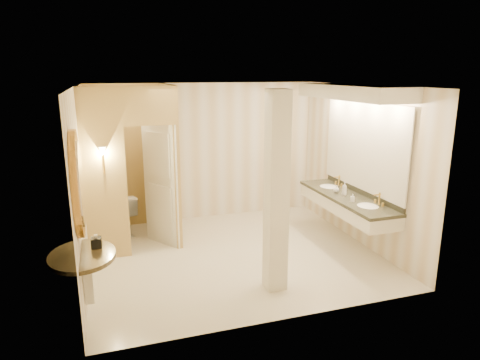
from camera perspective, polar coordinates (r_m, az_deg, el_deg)
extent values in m
plane|color=beige|center=(7.11, -0.80, -9.86)|extent=(4.50, 4.50, 0.00)
plane|color=white|center=(6.49, -0.88, 12.45)|extent=(4.50, 4.50, 0.00)
cube|color=silver|center=(8.56, -4.76, 3.74)|extent=(4.50, 0.02, 2.70)
cube|color=silver|center=(4.87, 6.08, -4.45)|extent=(4.50, 0.02, 2.70)
cube|color=silver|center=(6.41, -20.46, -0.70)|extent=(0.02, 4.00, 2.70)
cube|color=silver|center=(7.62, 15.57, 1.96)|extent=(0.02, 4.00, 2.70)
cube|color=tan|center=(7.70, -9.29, 2.41)|extent=(0.10, 1.50, 2.70)
cube|color=tan|center=(6.88, -17.62, 0.52)|extent=(0.65, 0.10, 2.70)
cube|color=tan|center=(6.76, -12.06, 9.67)|extent=(0.80, 0.10, 0.60)
cube|color=silver|center=(7.33, -10.46, -0.65)|extent=(0.50, 0.69, 2.10)
cylinder|color=gold|center=(6.77, -17.73, 2.03)|extent=(0.03, 0.03, 0.30)
cone|color=silver|center=(6.74, -17.86, 3.70)|extent=(0.14, 0.14, 0.14)
cube|color=silver|center=(7.49, 13.99, -3.07)|extent=(0.60, 2.25, 0.24)
cube|color=black|center=(7.45, 14.05, -2.19)|extent=(0.64, 2.29, 0.05)
cube|color=black|center=(7.58, 15.88, -1.48)|extent=(0.03, 2.25, 0.10)
ellipsoid|color=white|center=(6.97, 16.65, -3.67)|extent=(0.40, 0.44, 0.15)
cylinder|color=gold|center=(7.05, 18.07, -2.48)|extent=(0.03, 0.03, 0.22)
ellipsoid|color=white|center=(7.96, 11.75, -1.16)|extent=(0.40, 0.44, 0.15)
cylinder|color=gold|center=(8.03, 13.04, -0.14)|extent=(0.03, 0.03, 0.22)
cube|color=white|center=(7.41, 16.25, 4.33)|extent=(0.03, 2.25, 1.40)
cube|color=silver|center=(7.17, 14.89, 11.27)|extent=(0.75, 2.45, 0.22)
cylinder|color=black|center=(5.30, -20.29, -9.48)|extent=(0.94, 0.94, 0.05)
cube|color=silver|center=(5.42, -19.59, -12.36)|extent=(0.10, 0.10, 0.60)
cylinder|color=#C48C39|center=(5.03, -20.89, -0.54)|extent=(0.07, 0.94, 0.94)
cylinder|color=white|center=(5.03, -20.44, -0.51)|extent=(0.02, 0.75, 0.75)
cube|color=silver|center=(5.64, 4.88, -1.81)|extent=(0.27, 0.27, 2.70)
cube|color=black|center=(5.40, -18.61, -7.92)|extent=(0.12, 0.12, 0.12)
imported|color=white|center=(8.14, -15.62, -4.37)|extent=(0.61, 0.83, 0.76)
imported|color=beige|center=(7.10, 14.78, -2.31)|extent=(0.08, 0.08, 0.13)
imported|color=silver|center=(7.57, 12.74, -1.16)|extent=(0.12, 0.12, 0.13)
imported|color=#C6B28C|center=(7.43, 13.74, -1.12)|extent=(0.09, 0.09, 0.23)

